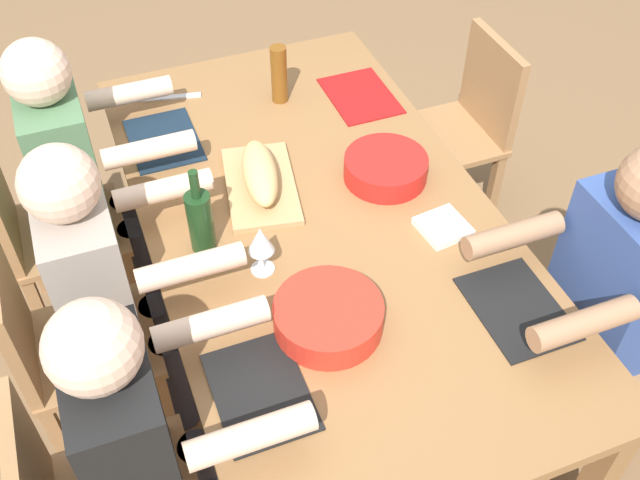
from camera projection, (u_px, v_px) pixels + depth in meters
ground_plane at (320, 355)px, 2.84m from camera, size 8.00×8.00×0.00m
dining_table at (320, 231)px, 2.36m from camera, size 2.00×1.07×0.74m
chair_near_left at (42, 228)px, 2.64m from camera, size 0.40×0.40×0.85m
diner_near_left at (80, 170)px, 2.53m from camera, size 0.41×0.53×1.20m
chair_far_right at (632, 318)px, 2.35m from camera, size 0.40×0.40×0.85m
diner_far_right at (602, 290)px, 2.15m from camera, size 0.41×0.53×1.20m
chair_far_left at (464, 124)px, 3.07m from camera, size 0.40×0.40×0.85m
chair_near_center at (62, 344)px, 2.28m from camera, size 0.40×0.40×0.85m
diner_near_center at (107, 282)px, 2.17m from camera, size 0.41×0.53×1.20m
diner_near_right at (146, 439)px, 1.81m from camera, size 0.41×0.53×1.20m
serving_bowl_salad at (328, 315)px, 1.97m from camera, size 0.30×0.30×0.08m
serving_bowl_greens at (386, 167)px, 2.41m from camera, size 0.27×0.27×0.08m
cutting_board at (261, 186)px, 2.40m from camera, size 0.43×0.29×0.02m
bread_loaf at (260, 173)px, 2.36m from camera, size 0.33×0.17×0.09m
wine_bottle at (200, 219)px, 2.14m from camera, size 0.08×0.08×0.29m
beer_bottle at (279, 74)px, 2.67m from camera, size 0.06×0.06×0.22m
wine_glass at (261, 242)px, 2.07m from camera, size 0.08×0.08×0.17m
placemat_near_left at (164, 140)px, 2.58m from camera, size 0.32×0.23×0.01m
placemat_far_right at (517, 308)px, 2.05m from camera, size 0.32×0.23×0.01m
placemat_far_left at (360, 96)px, 2.77m from camera, size 0.32×0.23×0.01m
placemat_near_right at (260, 391)px, 1.86m from camera, size 0.32×0.23×0.01m
carving_knife at (170, 97)px, 2.76m from camera, size 0.07×0.23×0.01m
napkin_stack at (443, 227)px, 2.26m from camera, size 0.16×0.16×0.02m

